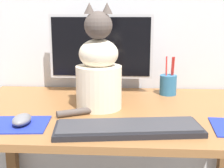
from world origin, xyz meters
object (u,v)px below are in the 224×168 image
at_px(monitor, 101,52).
at_px(computer_mouse_left, 22,120).
at_px(cat, 99,71).
at_px(keyboard, 128,128).
at_px(pen_cup, 168,84).

height_order(monitor, computer_mouse_left, monitor).
height_order(computer_mouse_left, cat, cat).
xyz_separation_m(keyboard, pen_cup, (0.18, 0.47, 0.04)).
relative_size(keyboard, cat, 1.18).
relative_size(monitor, pen_cup, 2.69).
height_order(keyboard, cat, cat).
bearing_deg(computer_mouse_left, cat, 42.00).
relative_size(computer_mouse_left, pen_cup, 0.55).
height_order(keyboard, pen_cup, pen_cup).
distance_m(monitor, computer_mouse_left, 0.54).
bearing_deg(monitor, cat, -86.72).
height_order(cat, pen_cup, cat).
bearing_deg(cat, monitor, 86.48).
xyz_separation_m(monitor, pen_cup, (0.31, -0.02, -0.15)).
distance_m(monitor, keyboard, 0.54).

